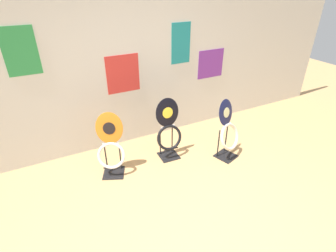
% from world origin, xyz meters
% --- Properties ---
extents(ground_plane, '(14.00, 14.00, 0.00)m').
position_xyz_m(ground_plane, '(0.00, 0.00, 0.00)').
color(ground_plane, tan).
extents(wall_back, '(8.00, 0.07, 2.60)m').
position_xyz_m(wall_back, '(0.00, 2.28, 1.30)').
color(wall_back, silver).
rests_on(wall_back, ground_plane).
extents(toilet_seat_display_navy_moon, '(0.44, 0.36, 0.90)m').
position_xyz_m(toilet_seat_display_navy_moon, '(1.04, 1.17, 0.42)').
color(toilet_seat_display_navy_moon, black).
rests_on(toilet_seat_display_navy_moon, ground_plane).
extents(toilet_seat_display_jazz_black, '(0.39, 0.29, 0.93)m').
position_xyz_m(toilet_seat_display_jazz_black, '(0.28, 1.57, 0.45)').
color(toilet_seat_display_jazz_black, black).
rests_on(toilet_seat_display_jazz_black, ground_plane).
extents(toilet_seat_display_orange_sun, '(0.42, 0.37, 0.89)m').
position_xyz_m(toilet_seat_display_orange_sun, '(-0.57, 1.56, 0.41)').
color(toilet_seat_display_orange_sun, black).
rests_on(toilet_seat_display_orange_sun, ground_plane).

